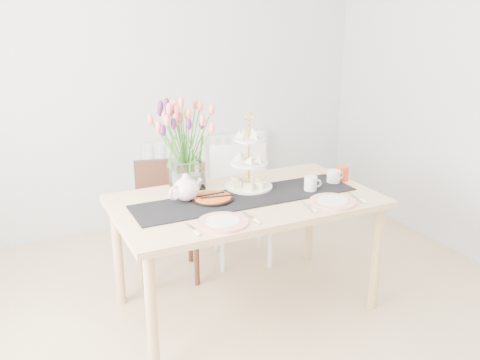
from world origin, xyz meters
name	(u,v)px	position (x,y,z in m)	size (l,w,h in m)	color
room_shell	(284,133)	(0.00, 0.00, 1.30)	(4.50, 4.50, 4.50)	tan
radiator	(208,169)	(0.50, 2.19, 0.45)	(1.20, 0.08, 0.60)	white
dining_table	(246,210)	(0.12, 0.63, 0.67)	(1.60, 0.90, 0.75)	tan
chair_brown	(166,210)	(-0.19, 1.30, 0.48)	(0.49, 0.49, 0.83)	#371B14
chair_white	(240,194)	(0.41, 1.31, 0.51)	(0.53, 0.53, 0.87)	white
table_runner	(246,197)	(0.12, 0.63, 0.75)	(1.40, 0.35, 0.01)	black
tulip_vase	(185,131)	(-0.14, 0.97, 1.12)	(0.68, 0.68, 0.58)	silver
cake_stand	(249,170)	(0.21, 0.78, 0.88)	(0.30, 0.30, 0.45)	gold
teapot	(186,189)	(-0.23, 0.73, 0.83)	(0.25, 0.20, 0.16)	white
cream_jug	(334,177)	(0.77, 0.63, 0.79)	(0.09, 0.09, 0.09)	white
tart_tin	(213,199)	(-0.09, 0.67, 0.76)	(0.25, 0.25, 0.03)	black
mug_white	(311,184)	(0.54, 0.56, 0.80)	(0.08, 0.08, 0.10)	silver
mug_orange	(342,173)	(0.85, 0.66, 0.80)	(0.08, 0.08, 0.10)	red
plate_left	(223,222)	(-0.17, 0.33, 0.76)	(0.28, 0.28, 0.01)	white
plate_right	(333,202)	(0.55, 0.33, 0.76)	(0.28, 0.28, 0.01)	white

